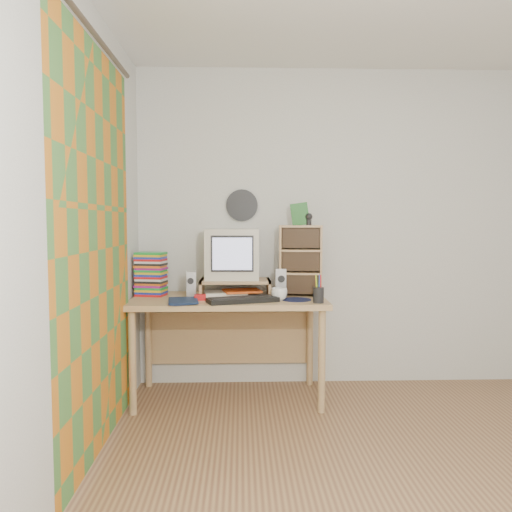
{
  "coord_description": "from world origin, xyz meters",
  "views": [
    {
      "loc": [
        -0.94,
        -2.22,
        1.31
      ],
      "look_at": [
        -0.83,
        1.33,
        1.06
      ],
      "focal_mm": 35.0,
      "sensor_mm": 36.0,
      "label": 1
    }
  ],
  "objects": [
    {
      "name": "speaker_left",
      "position": [
        -1.31,
        1.43,
        0.84
      ],
      "size": [
        0.08,
        0.08,
        0.19
      ],
      "primitive_type": "cube",
      "rotation": [
        0.0,
        0.0,
        0.13
      ],
      "color": "#AEADB2",
      "rests_on": "desk"
    },
    {
      "name": "wall_disc",
      "position": [
        -0.93,
        1.73,
        1.43
      ],
      "size": [
        0.25,
        0.02,
        0.25
      ],
      "primitive_type": "cylinder",
      "rotation": [
        1.57,
        0.0,
        0.0
      ],
      "color": "black",
      "rests_on": "back_wall"
    },
    {
      "name": "monitor_riser",
      "position": [
        -0.98,
        1.48,
        0.84
      ],
      "size": [
        0.52,
        0.3,
        0.12
      ],
      "color": "tan",
      "rests_on": "desk"
    },
    {
      "name": "game_box",
      "position": [
        -0.5,
        1.46,
        1.36
      ],
      "size": [
        0.13,
        0.04,
        0.16
      ],
      "primitive_type": "cube",
      "rotation": [
        0.0,
        0.0,
        -0.09
      ],
      "color": "#185518",
      "rests_on": "cd_rack"
    },
    {
      "name": "cd_rack",
      "position": [
        -0.49,
        1.47,
        1.01
      ],
      "size": [
        0.33,
        0.21,
        0.52
      ],
      "primitive_type": "cube",
      "rotation": [
        0.0,
        0.0,
        -0.12
      ],
      "color": "tan",
      "rests_on": "desk"
    },
    {
      "name": "back_wall",
      "position": [
        0.0,
        1.75,
        1.25
      ],
      "size": [
        3.5,
        0.0,
        3.5
      ],
      "primitive_type": "plane",
      "rotation": [
        1.57,
        0.0,
        0.0
      ],
      "color": "silver",
      "rests_on": "floor"
    },
    {
      "name": "crt_monitor",
      "position": [
        -1.0,
        1.53,
        1.06
      ],
      "size": [
        0.41,
        0.41,
        0.38
      ],
      "primitive_type": "cube",
      "rotation": [
        0.0,
        0.0,
        -0.03
      ],
      "color": "beige",
      "rests_on": "monitor_riser"
    },
    {
      "name": "diary",
      "position": [
        -1.43,
        1.15,
        0.77
      ],
      "size": [
        0.26,
        0.21,
        0.05
      ],
      "primitive_type": "imported",
      "rotation": [
        0.0,
        0.0,
        0.14
      ],
      "color": "#101D3B",
      "rests_on": "desk"
    },
    {
      "name": "webcam",
      "position": [
        -0.44,
        1.45,
        1.32
      ],
      "size": [
        0.06,
        0.06,
        0.09
      ],
      "primitive_type": null,
      "rotation": [
        0.0,
        0.0,
        0.06
      ],
      "color": "black",
      "rests_on": "cd_rack"
    },
    {
      "name": "mug",
      "position": [
        -0.67,
        1.24,
        0.79
      ],
      "size": [
        0.15,
        0.15,
        0.09
      ],
      "primitive_type": "imported",
      "rotation": [
        0.0,
        0.0,
        -0.35
      ],
      "color": "silver",
      "rests_on": "desk"
    },
    {
      "name": "left_wall",
      "position": [
        -1.75,
        0.0,
        1.25
      ],
      "size": [
        0.0,
        3.5,
        3.5
      ],
      "primitive_type": "plane",
      "rotation": [
        1.57,
        0.0,
        1.57
      ],
      "color": "silver",
      "rests_on": "floor"
    },
    {
      "name": "red_box",
      "position": [
        -1.23,
        1.26,
        0.77
      ],
      "size": [
        0.09,
        0.06,
        0.04
      ],
      "primitive_type": "cube",
      "rotation": [
        0.0,
        0.0,
        0.09
      ],
      "color": "red",
      "rests_on": "desk"
    },
    {
      "name": "floor",
      "position": [
        0.0,
        0.0,
        0.0
      ],
      "size": [
        3.5,
        3.5,
        0.0
      ],
      "primitive_type": "plane",
      "color": "#987248",
      "rests_on": "ground"
    },
    {
      "name": "mousepad",
      "position": [
        -0.55,
        1.25,
        0.75
      ],
      "size": [
        0.24,
        0.24,
        0.0
      ],
      "primitive_type": "cylinder",
      "rotation": [
        0.0,
        0.0,
        0.14
      ],
      "color": "black",
      "rests_on": "desk"
    },
    {
      "name": "papers",
      "position": [
        -1.01,
        1.5,
        0.77
      ],
      "size": [
        0.35,
        0.29,
        0.04
      ],
      "primitive_type": null,
      "rotation": [
        0.0,
        0.0,
        0.21
      ],
      "color": "white",
      "rests_on": "desk"
    },
    {
      "name": "curtain",
      "position": [
        -1.71,
        0.48,
        1.15
      ],
      "size": [
        0.0,
        2.2,
        2.2
      ],
      "primitive_type": "plane",
      "rotation": [
        1.57,
        0.0,
        1.57
      ],
      "color": "#C46E1B",
      "rests_on": "left_wall"
    },
    {
      "name": "pen_cup",
      "position": [
        -0.41,
        1.13,
        0.82
      ],
      "size": [
        0.1,
        0.1,
        0.15
      ],
      "primitive_type": null,
      "rotation": [
        0.0,
        0.0,
        -0.34
      ],
      "color": "black",
      "rests_on": "desk"
    },
    {
      "name": "keyboard",
      "position": [
        -0.93,
        1.17,
        0.77
      ],
      "size": [
        0.51,
        0.3,
        0.03
      ],
      "primitive_type": "cube",
      "rotation": [
        0.0,
        0.0,
        0.31
      ],
      "color": "black",
      "rests_on": "desk"
    },
    {
      "name": "dvd_stack",
      "position": [
        -1.61,
        1.49,
        0.9
      ],
      "size": [
        0.23,
        0.19,
        0.29
      ],
      "primitive_type": null,
      "rotation": [
        0.0,
        0.0,
        -0.22
      ],
      "color": "brown",
      "rests_on": "desk"
    },
    {
      "name": "speaker_right",
      "position": [
        -0.64,
        1.42,
        0.85
      ],
      "size": [
        0.08,
        0.08,
        0.21
      ],
      "primitive_type": "cube",
      "rotation": [
        0.0,
        0.0,
        -0.05
      ],
      "color": "#AEADB2",
      "rests_on": "desk"
    },
    {
      "name": "desk",
      "position": [
        -1.03,
        1.44,
        0.62
      ],
      "size": [
        1.4,
        0.7,
        0.75
      ],
      "color": "tan",
      "rests_on": "floor"
    }
  ]
}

